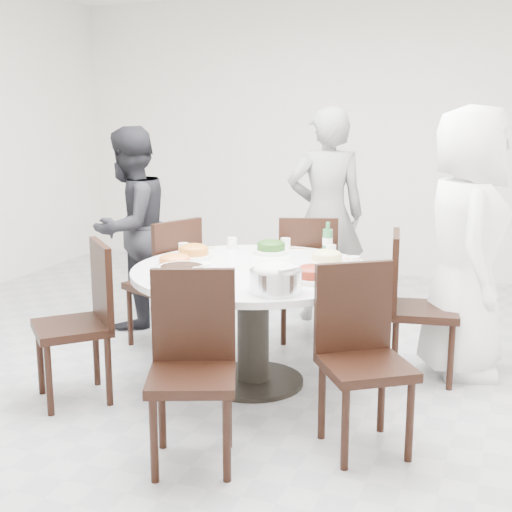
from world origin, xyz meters
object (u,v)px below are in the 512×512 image
(chair_n, at_px, (307,277))
(chair_s, at_px, (192,373))
(soup_bowl, at_px, (182,273))
(chair_sw, at_px, (71,324))
(chair_ne, at_px, (424,307))
(chair_se, at_px, (366,362))
(chair_nw, at_px, (162,282))
(diner_left, at_px, (130,228))
(dining_table, at_px, (253,327))
(diner_right, at_px, (466,243))
(rice_bowl, at_px, (276,281))
(beverage_bottle, at_px, (328,239))
(diner_middle, at_px, (326,215))

(chair_n, bearing_deg, chair_s, 72.16)
(soup_bowl, bearing_deg, chair_sw, -162.98)
(chair_ne, distance_m, chair_se, 1.10)
(chair_nw, distance_m, diner_left, 0.66)
(diner_left, bearing_deg, chair_ne, 88.45)
(chair_ne, height_order, chair_nw, same)
(dining_table, bearing_deg, chair_sw, -145.85)
(chair_se, height_order, diner_right, diner_right)
(chair_n, bearing_deg, rice_bowl, 81.18)
(chair_s, relative_size, chair_se, 1.00)
(diner_right, distance_m, soup_bowl, 1.84)
(diner_left, relative_size, soup_bowl, 5.63)
(diner_right, xyz_separation_m, beverage_bottle, (-0.87, -0.16, -0.01))
(chair_sw, distance_m, rice_bowl, 1.28)
(chair_nw, distance_m, beverage_bottle, 1.27)
(chair_nw, xyz_separation_m, chair_s, (0.98, -1.51, 0.00))
(chair_nw, bearing_deg, rice_bowl, 76.49)
(diner_middle, xyz_separation_m, soup_bowl, (-0.32, -1.93, -0.07))
(chair_nw, bearing_deg, soup_bowl, 58.83)
(soup_bowl, bearing_deg, diner_right, 36.89)
(chair_sw, bearing_deg, chair_s, 20.52)
(chair_ne, distance_m, soup_bowl, 1.58)
(beverage_bottle, bearing_deg, diner_middle, 106.11)
(rice_bowl, bearing_deg, chair_sw, -172.87)
(chair_ne, xyz_separation_m, chair_n, (-0.93, 0.50, 0.00))
(chair_n, relative_size, soup_bowl, 3.40)
(chair_ne, xyz_separation_m, chair_sw, (-1.89, -1.10, 0.00))
(chair_sw, bearing_deg, soup_bowl, 61.51)
(dining_table, bearing_deg, soup_bowl, -122.90)
(dining_table, height_order, chair_ne, chair_ne)
(chair_nw, relative_size, diner_left, 0.60)
(chair_ne, bearing_deg, diner_middle, 32.39)
(chair_s, bearing_deg, beverage_bottle, 59.55)
(chair_nw, relative_size, rice_bowl, 3.32)
(diner_right, height_order, diner_middle, diner_right)
(chair_nw, relative_size, diner_middle, 0.55)
(chair_ne, distance_m, diner_right, 0.50)
(chair_nw, height_order, diner_left, diner_left)
(chair_ne, relative_size, diner_left, 0.60)
(dining_table, relative_size, beverage_bottle, 6.57)
(chair_nw, distance_m, chair_sw, 1.06)
(chair_n, relative_size, chair_nw, 1.00)
(chair_n, height_order, diner_middle, diner_middle)
(diner_right, height_order, soup_bowl, diner_right)
(diner_middle, relative_size, soup_bowl, 6.16)
(chair_nw, relative_size, chair_sw, 1.00)
(diner_right, relative_size, beverage_bottle, 7.63)
(beverage_bottle, bearing_deg, rice_bowl, -90.84)
(chair_se, distance_m, beverage_bottle, 1.31)
(chair_sw, xyz_separation_m, chair_se, (1.76, 0.00, 0.00))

